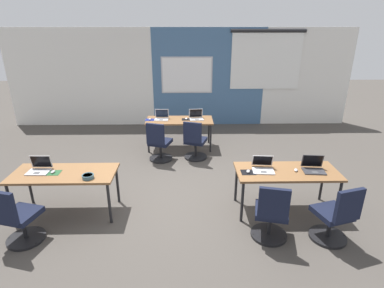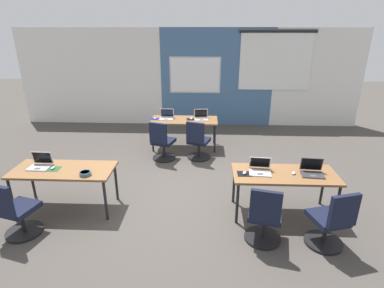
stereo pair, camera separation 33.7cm
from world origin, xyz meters
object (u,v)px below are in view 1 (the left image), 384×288
object	(u,v)px
chair_far_right	(195,143)
desk_near_left	(64,176)
chair_far_left	(159,145)
mouse_near_left_end	(53,172)
laptop_near_right_end	(313,168)
laptop_far_right	(196,117)
mouse_near_right_inner	(248,171)
mouse_far_right	(186,119)
desk_near_right	(287,174)
mouse_near_right_end	(296,170)
chair_near_right_end	(335,218)
snack_bowl	(88,176)
chair_near_right_inner	(271,217)
laptop_near_left_end	(39,168)
desk_far_center	(180,122)
laptop_near_right_inner	(263,167)
mouse_far_left	(150,119)
laptop_far_left	(162,117)
chair_near_left_end	(18,220)

from	to	relation	value
chair_far_right	desk_near_left	bearing A→B (deg)	63.26
chair_far_left	mouse_near_left_end	bearing A→B (deg)	72.27
laptop_near_right_end	laptop_far_right	bearing A→B (deg)	126.95
mouse_near_right_inner	mouse_far_right	world-z (taller)	same
desk_near_right	laptop_near_right_end	size ratio (longest dim) A/B	4.51
laptop_far_right	chair_far_left	world-z (taller)	laptop_far_right
laptop_far_right	mouse_near_right_end	xyz separation A→B (m)	(1.47, -2.86, -0.03)
chair_far_right	chair_near_right_end	world-z (taller)	same
mouse_near_right_end	snack_bowl	xyz separation A→B (m)	(-3.19, -0.18, 0.02)
chair_near_right_inner	chair_far_right	world-z (taller)	same
desk_near_right	chair_far_left	size ratio (longest dim) A/B	1.74
laptop_near_left_end	chair_near_right_end	distance (m)	4.45
mouse_near_right_inner	mouse_near_left_end	world-z (taller)	same
desk_far_center	chair_far_right	world-z (taller)	chair_far_right
mouse_near_right_inner	chair_far_right	size ratio (longest dim) A/B	0.12
laptop_near_right_inner	chair_far_left	bearing A→B (deg)	137.47
desk_far_center	laptop_far_right	size ratio (longest dim) A/B	4.47
mouse_near_left_end	snack_bowl	world-z (taller)	snack_bowl
mouse_near_left_end	laptop_near_right_end	size ratio (longest dim) A/B	0.28
desk_near_right	mouse_far_left	world-z (taller)	mouse_far_left
mouse_near_right_end	chair_near_right_end	world-z (taller)	chair_near_right_end
laptop_far_right	mouse_far_right	world-z (taller)	laptop_far_right
desk_near_left	laptop_near_right_inner	world-z (taller)	laptop_near_right_inner
laptop_far_left	desk_near_right	bearing A→B (deg)	-50.23
laptop_far_right	laptop_far_left	distance (m)	0.84
mouse_far_right	snack_bowl	bearing A→B (deg)	-116.10
laptop_near_left_end	chair_near_right_end	xyz separation A→B (m)	(4.35, -0.85, -0.39)
laptop_near_right_inner	laptop_near_left_end	world-z (taller)	laptop_near_left_end
laptop_near_left_end	mouse_near_left_end	distance (m)	0.24
desk_far_center	mouse_near_right_inner	xyz separation A→B (m)	(1.12, -2.85, 0.08)
desk_near_left	laptop_near_right_end	xyz separation A→B (m)	(3.91, -0.00, 0.11)
desk_far_center	laptop_near_right_inner	world-z (taller)	laptop_near_right_inner
chair_near_left_end	mouse_near_right_inner	bearing A→B (deg)	-152.53
mouse_near_left_end	chair_near_left_end	world-z (taller)	chair_near_left_end
chair_near_left_end	chair_far_left	distance (m)	3.25
laptop_near_right_inner	laptop_near_left_end	xyz separation A→B (m)	(-3.51, 0.03, 0.00)
desk_far_center	mouse_near_left_end	xyz separation A→B (m)	(-1.91, -2.81, 0.08)
mouse_near_left_end	mouse_far_left	distance (m)	3.05
chair_near_right_end	snack_bowl	size ratio (longest dim) A/B	5.18
desk_near_left	laptop_near_left_end	xyz separation A→B (m)	(-0.39, 0.05, 0.11)
chair_near_right_inner	laptop_near_left_end	world-z (taller)	laptop_near_left_end
desk_far_center	mouse_near_left_end	bearing A→B (deg)	-124.19
mouse_near_right_end	laptop_near_right_end	bearing A→B (deg)	3.02
mouse_near_left_end	laptop_far_right	distance (m)	3.67
desk_near_left	laptop_far_left	world-z (taller)	laptop_far_left
desk_near_left	laptop_near_left_end	bearing A→B (deg)	172.05
laptop_far_left	mouse_near_right_end	distance (m)	3.68
chair_far_left	mouse_near_right_end	distance (m)	3.11
desk_far_center	mouse_near_right_end	world-z (taller)	mouse_near_right_end
snack_bowl	desk_near_left	bearing A→B (deg)	155.38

